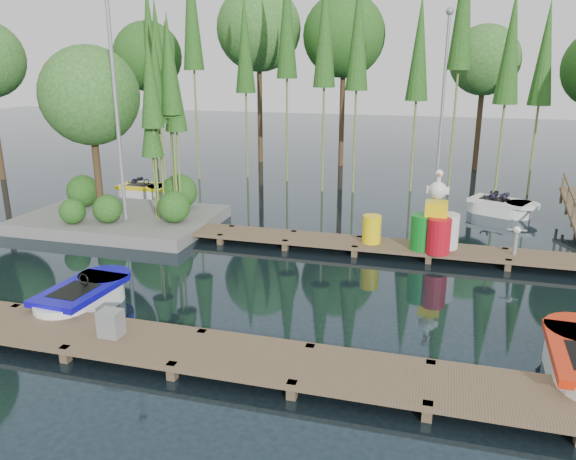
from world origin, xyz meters
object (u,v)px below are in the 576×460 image
(drum_cluster, at_px, (436,227))
(yellow_barrel, at_px, (372,229))
(boat_yellow_far, at_px, (145,191))
(boat_blue, at_px, (83,299))
(island, at_px, (110,128))
(utility_cabinet, at_px, (111,323))

(drum_cluster, bearing_deg, yellow_barrel, 174.84)
(drum_cluster, bearing_deg, boat_yellow_far, 158.72)
(boat_blue, distance_m, drum_cluster, 9.18)
(island, bearing_deg, boat_blue, -64.07)
(boat_blue, xyz_separation_m, utility_cabinet, (1.64, -1.42, 0.30))
(island, relative_size, yellow_barrel, 8.48)
(boat_blue, relative_size, boat_yellow_far, 1.07)
(boat_yellow_far, height_order, utility_cabinet, boat_yellow_far)
(boat_blue, bearing_deg, island, 119.47)
(utility_cabinet, height_order, yellow_barrel, yellow_barrel)
(utility_cabinet, distance_m, drum_cluster, 8.94)
(island, bearing_deg, boat_yellow_far, 105.16)
(island, height_order, utility_cabinet, island)
(island, bearing_deg, utility_cabinet, -58.70)
(utility_cabinet, bearing_deg, drum_cluster, 50.01)
(island, xyz_separation_m, boat_blue, (3.10, -6.37, -2.93))
(boat_blue, distance_m, boat_yellow_far, 10.66)
(island, bearing_deg, drum_cluster, -5.18)
(utility_cabinet, xyz_separation_m, drum_cluster, (5.74, 6.84, 0.40))
(island, relative_size, boat_yellow_far, 2.71)
(island, xyz_separation_m, boat_yellow_far, (-0.95, 3.50, -2.92))
(yellow_barrel, relative_size, drum_cluster, 0.36)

